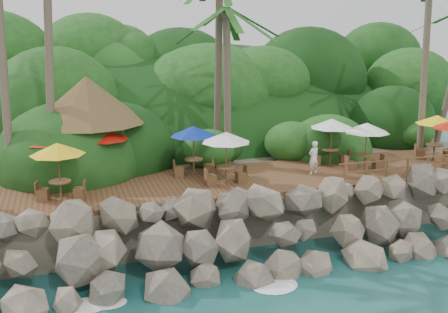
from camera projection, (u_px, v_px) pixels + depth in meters
name	position (u px, v px, depth m)	size (l,w,h in m)	color
ground	(273.00, 285.00, 18.64)	(140.00, 140.00, 0.00)	#19514F
land_base	(178.00, 156.00, 33.19)	(32.00, 25.20, 2.10)	gray
jungle_hill	(158.00, 147.00, 40.39)	(44.80, 28.00, 15.40)	#143811
seawall	(254.00, 235.00, 20.21)	(29.00, 4.00, 2.30)	gray
terrace	(224.00, 182.00, 23.66)	(26.00, 5.00, 0.20)	brown
jungle_foliage	(182.00, 176.00, 32.52)	(44.00, 16.00, 12.00)	#143811
foam_line	(270.00, 281.00, 18.91)	(25.20, 0.80, 0.06)	white
palapa	(87.00, 100.00, 24.19)	(5.44, 5.44, 4.60)	brown
dining_clusters	(230.00, 136.00, 23.48)	(25.79, 4.77, 2.37)	brown
railing	(418.00, 165.00, 23.83)	(8.30, 0.10, 1.00)	brown
waiter	(314.00, 158.00, 24.41)	(0.58, 0.38, 1.60)	white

